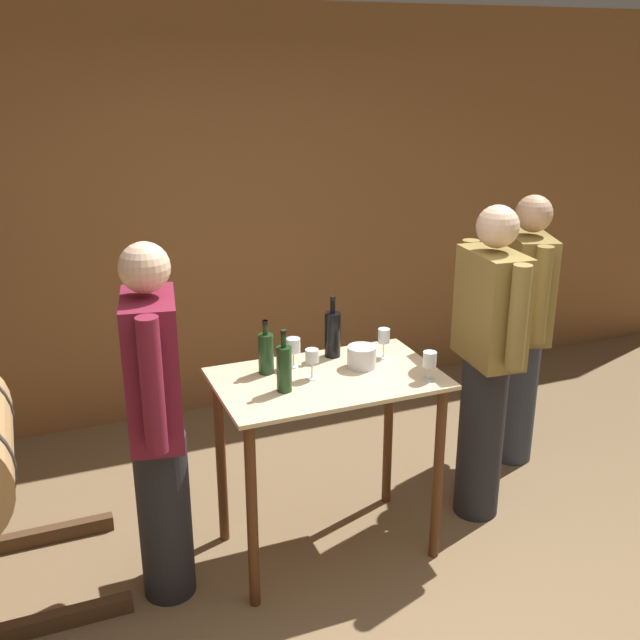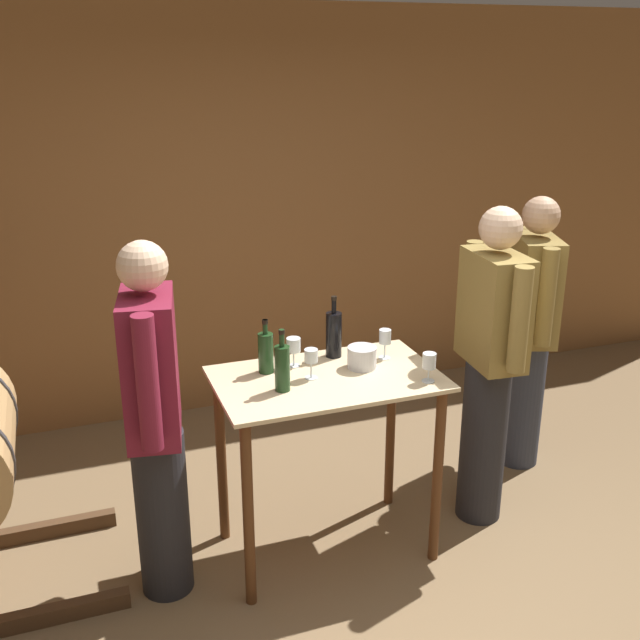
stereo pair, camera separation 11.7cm
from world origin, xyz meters
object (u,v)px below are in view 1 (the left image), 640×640
(wine_glass_near_right, at_px, (384,337))
(wine_glass_far_side, at_px, (430,360))
(wine_bottle_far_left, at_px, (266,352))
(person_visitor_with_scarf, at_px, (523,326))
(person_host, at_px, (157,421))
(wine_bottle_left, at_px, (284,367))
(wine_glass_near_left, at_px, (293,346))
(wine_bottle_center, at_px, (332,333))
(person_visitor_bearded, at_px, (487,360))
(ice_bucket, at_px, (362,357))
(wine_glass_near_center, at_px, (312,357))

(wine_glass_near_right, distance_m, wine_glass_far_side, 0.33)
(wine_bottle_far_left, xyz_separation_m, wine_glass_far_side, (0.68, -0.36, -0.01))
(wine_bottle_far_left, relative_size, person_visitor_with_scarf, 0.16)
(person_host, height_order, person_visitor_with_scarf, person_host)
(wine_bottle_left, height_order, wine_glass_near_right, wine_bottle_left)
(person_host, xyz_separation_m, person_visitor_with_scarf, (2.22, 0.43, -0.02))
(wine_bottle_left, xyz_separation_m, wine_glass_near_left, (0.13, 0.24, -0.01))
(wine_glass_far_side, bearing_deg, wine_bottle_left, 168.17)
(wine_bottle_far_left, height_order, wine_bottle_center, wine_bottle_center)
(wine_glass_near_left, bearing_deg, person_visitor_bearded, -10.43)
(wine_bottle_far_left, bearing_deg, wine_glass_near_left, 8.87)
(wine_bottle_center, xyz_separation_m, person_host, (-0.93, -0.25, -0.18))
(wine_glass_far_side, height_order, ice_bucket, wine_glass_far_side)
(wine_glass_far_side, relative_size, person_host, 0.08)
(wine_glass_near_center, relative_size, person_visitor_with_scarf, 0.09)
(wine_bottle_left, xyz_separation_m, person_visitor_with_scarf, (1.66, 0.48, -0.20))
(ice_bucket, distance_m, person_visitor_with_scarf, 1.28)
(wine_glass_near_right, relative_size, person_visitor_with_scarf, 0.09)
(wine_glass_far_side, bearing_deg, wine_glass_near_center, 156.17)
(ice_bucket, distance_m, person_visitor_bearded, 0.70)
(wine_bottle_center, xyz_separation_m, wine_glass_near_left, (-0.23, -0.05, -0.02))
(wine_glass_near_center, bearing_deg, wine_bottle_left, -153.83)
(wine_bottle_left, relative_size, person_host, 0.17)
(wine_bottle_far_left, relative_size, wine_glass_near_center, 1.82)
(wine_bottle_far_left, xyz_separation_m, wine_glass_near_center, (0.18, -0.14, 0.00))
(ice_bucket, bearing_deg, person_visitor_with_scarf, 16.55)
(ice_bucket, distance_m, person_host, 1.02)
(person_visitor_with_scarf, bearing_deg, wine_glass_far_side, -148.14)
(wine_bottle_far_left, height_order, wine_glass_near_left, wine_bottle_far_left)
(wine_bottle_far_left, height_order, ice_bucket, wine_bottle_far_left)
(wine_glass_near_left, xyz_separation_m, wine_glass_near_right, (0.46, -0.06, 0.00))
(person_host, bearing_deg, wine_glass_near_left, 15.84)
(ice_bucket, xyz_separation_m, person_visitor_bearded, (0.69, -0.05, -0.10))
(wine_glass_near_center, bearing_deg, wine_glass_far_side, -23.83)
(wine_bottle_far_left, distance_m, wine_glass_near_center, 0.23)
(wine_glass_far_side, bearing_deg, ice_bucket, 131.50)
(wine_glass_far_side, height_order, person_host, person_host)
(wine_glass_near_center, xyz_separation_m, person_visitor_bearded, (0.96, -0.02, -0.16))
(wine_bottle_left, height_order, person_visitor_bearded, person_visitor_bearded)
(wine_glass_near_right, bearing_deg, wine_bottle_far_left, 176.50)
(wine_glass_near_center, height_order, wine_glass_near_right, wine_glass_near_right)
(wine_glass_far_side, bearing_deg, person_host, 171.48)
(ice_bucket, bearing_deg, wine_glass_far_side, -48.50)
(wine_bottle_center, relative_size, wine_glass_near_right, 2.08)
(wine_glass_near_right, bearing_deg, person_visitor_bearded, -12.95)
(wine_glass_near_center, relative_size, person_host, 0.09)
(wine_glass_near_right, xyz_separation_m, person_visitor_bearded, (0.53, -0.12, -0.16))
(wine_bottle_far_left, bearing_deg, person_visitor_bearded, -8.00)
(person_visitor_with_scarf, distance_m, person_visitor_bearded, 0.68)
(person_visitor_with_scarf, bearing_deg, wine_bottle_far_left, -171.28)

